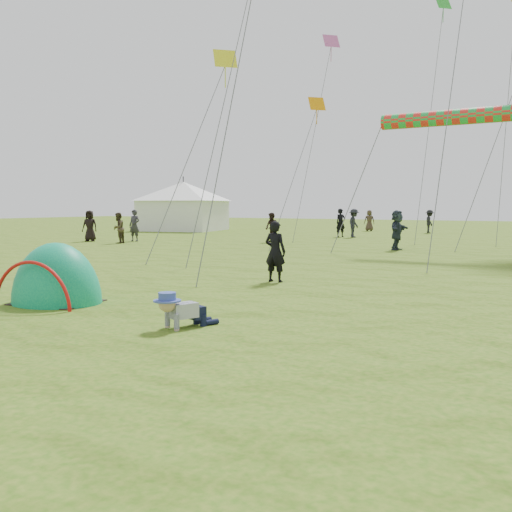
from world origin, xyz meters
The scene contains 19 objects.
ground centered at (0.00, 0.00, 0.00)m, with size 140.00×140.00×0.00m, color #295A0D.
crawling_toddler centered at (0.33, 0.32, 0.32)m, with size 0.58×0.82×0.63m, color black, non-canonical shape.
popup_tent centered at (-3.39, 0.99, 0.00)m, with size 1.94×1.60×2.51m, color #00775F.
standing_adult centered at (-0.99, 6.10, 0.80)m, with size 0.59×0.38×1.61m, color black.
event_marquee centered at (-21.76, 29.43, 2.07)m, with size 6.01×6.01×4.13m, color white, non-canonical shape.
crowd_person_0 centered at (-15.70, 16.98, 0.89)m, with size 0.65×0.42×1.77m, color #2E2C34.
crowd_person_7 centered at (-15.25, 15.24, 0.81)m, with size 0.79×0.62×1.63m, color #3E3325.
crowd_person_9 centered at (-6.46, 26.71, 0.89)m, with size 1.15×0.66×1.79m, color black.
crowd_person_10 centered at (-17.84, 15.72, 0.86)m, with size 0.84×0.55×1.73m, color black.
crowd_person_11 centered at (-1.29, 18.26, 0.90)m, with size 1.67×0.53×1.80m, color #252F3A.
crowd_person_12 centered at (-7.35, 26.75, 0.90)m, with size 0.65×0.43×1.79m, color black.
crowd_person_13 centered at (-8.69, 20.08, 0.81)m, with size 0.78×0.61×1.61m, color black.
crowd_person_15 centered at (-3.69, 34.64, 0.84)m, with size 1.09×0.62×1.68m, color black.
crowd_person_16 centered at (-8.54, 35.72, 0.82)m, with size 0.80×0.52×1.63m, color #3D2F24.
rainbow_tube_kite centered at (1.52, 17.20, 5.55)m, with size 0.64×0.64×6.44m, color red.
diamond_kite_1 centered at (-6.00, 19.89, 7.13)m, with size 0.82×0.82×0.00m, color #F99502.
diamond_kite_3 centered at (-1.51, 27.22, 13.44)m, with size 0.85×0.85×0.00m, color green.
diamond_kite_5 centered at (-7.57, 25.39, 11.76)m, with size 0.96×0.96×0.00m, color #CD589F.
diamond_kite_8 centered at (-6.85, 12.73, 7.91)m, with size 0.92×0.92×0.00m, color yellow.
Camera 1 is at (6.05, -7.05, 2.02)m, focal length 40.00 mm.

